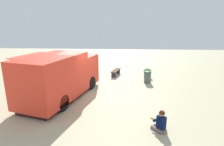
% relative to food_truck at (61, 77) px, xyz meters
% --- Properties ---
extents(ground_plane, '(40.00, 40.00, 0.00)m').
position_rel_food_truck_xyz_m(ground_plane, '(0.88, -1.17, -1.21)').
color(ground_plane, '#BBB38D').
extents(food_truck, '(5.92, 3.85, 2.50)m').
position_rel_food_truck_xyz_m(food_truck, '(0.00, 0.00, 0.00)').
color(food_truck, red).
rests_on(food_truck, ground_plane).
extents(person_customer, '(0.72, 0.71, 0.88)m').
position_rel_food_truck_xyz_m(person_customer, '(-3.09, -4.90, -0.86)').
color(person_customer, '#7A635D').
rests_on(person_customer, ground_plane).
extents(planter_flowering_near, '(0.61, 0.61, 0.74)m').
position_rel_food_truck_xyz_m(planter_flowering_near, '(4.26, -5.32, -0.83)').
color(planter_flowering_near, '#AB684C').
rests_on(planter_flowering_near, ground_plane).
extents(planter_flowering_far, '(0.62, 0.62, 0.77)m').
position_rel_food_truck_xyz_m(planter_flowering_far, '(5.42, 1.00, -0.83)').
color(planter_flowering_far, '#574248').
rests_on(planter_flowering_far, ground_plane).
extents(plaza_bench, '(1.57, 0.78, 0.45)m').
position_rel_food_truck_xyz_m(plaza_bench, '(4.78, -2.85, -0.87)').
color(plaza_bench, brown).
rests_on(plaza_bench, ground_plane).
extents(trash_bin, '(0.50, 0.50, 0.86)m').
position_rel_food_truck_xyz_m(trash_bin, '(3.00, -5.17, -0.77)').
color(trash_bin, '#4D5D5A').
rests_on(trash_bin, ground_plane).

